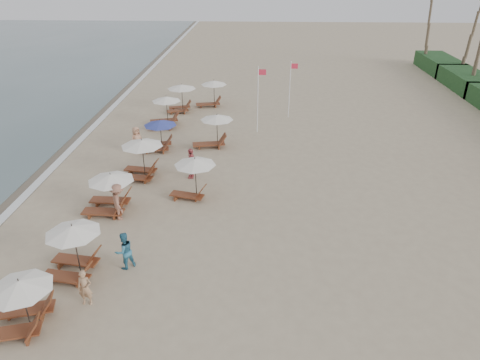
{
  "coord_description": "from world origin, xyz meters",
  "views": [
    {
      "loc": [
        1.52,
        -14.72,
        11.68
      ],
      "look_at": [
        0.62,
        5.78,
        1.3
      ],
      "focal_mm": 33.03,
      "sensor_mm": 36.0,
      "label": 1
    }
  ],
  "objects_px": {
    "flag_pole_near": "(258,97)",
    "lounger_station_3": "(140,158)",
    "lounger_station_0": "(18,304)",
    "beachgoer_far_a": "(191,163)",
    "lounger_station_1": "(71,251)",
    "beachgoer_near": "(85,288)",
    "lounger_station_2": "(108,193)",
    "inland_station_0": "(192,173)",
    "lounger_station_4": "(158,134)",
    "beachgoer_mid_a": "(124,251)",
    "lounger_station_5": "(164,113)",
    "lounger_station_6": "(180,97)",
    "beachgoer_far_b": "(137,140)",
    "inland_station_2": "(211,91)",
    "inland_station_1": "(213,129)",
    "beachgoer_mid_b": "(118,202)"
  },
  "relations": [
    {
      "from": "lounger_station_1",
      "to": "lounger_station_4",
      "type": "height_order",
      "value": "lounger_station_1"
    },
    {
      "from": "beachgoer_mid_a",
      "to": "inland_station_1",
      "type": "bearing_deg",
      "value": -142.59
    },
    {
      "from": "lounger_station_0",
      "to": "beachgoer_far_a",
      "type": "bearing_deg",
      "value": 70.5
    },
    {
      "from": "lounger_station_0",
      "to": "beachgoer_mid_a",
      "type": "distance_m",
      "value": 4.41
    },
    {
      "from": "lounger_station_5",
      "to": "beachgoer_near",
      "type": "xyz_separation_m",
      "value": [
        0.94,
        -19.5,
        -0.32
      ]
    },
    {
      "from": "lounger_station_0",
      "to": "beachgoer_far_a",
      "type": "height_order",
      "value": "lounger_station_0"
    },
    {
      "from": "lounger_station_3",
      "to": "lounger_station_6",
      "type": "xyz_separation_m",
      "value": [
        0.28,
        12.53,
        0.04
      ]
    },
    {
      "from": "beachgoer_near",
      "to": "lounger_station_2",
      "type": "bearing_deg",
      "value": 99.71
    },
    {
      "from": "lounger_station_1",
      "to": "lounger_station_3",
      "type": "xyz_separation_m",
      "value": [
        0.57,
        8.98,
        0.1
      ]
    },
    {
      "from": "inland_station_1",
      "to": "beachgoer_far_b",
      "type": "distance_m",
      "value": 5.09
    },
    {
      "from": "inland_station_2",
      "to": "flag_pole_near",
      "type": "height_order",
      "value": "flag_pole_near"
    },
    {
      "from": "lounger_station_4",
      "to": "beachgoer_mid_b",
      "type": "bearing_deg",
      "value": -90.62
    },
    {
      "from": "flag_pole_near",
      "to": "lounger_station_4",
      "type": "bearing_deg",
      "value": -151.51
    },
    {
      "from": "inland_station_2",
      "to": "lounger_station_3",
      "type": "bearing_deg",
      "value": -100.87
    },
    {
      "from": "beachgoer_near",
      "to": "beachgoer_mid_a",
      "type": "bearing_deg",
      "value": 68.0
    },
    {
      "from": "lounger_station_0",
      "to": "beachgoer_far_a",
      "type": "xyz_separation_m",
      "value": [
        4.27,
        12.05,
        -0.09
      ]
    },
    {
      "from": "lounger_station_5",
      "to": "beachgoer_near",
      "type": "height_order",
      "value": "lounger_station_5"
    },
    {
      "from": "beachgoer_near",
      "to": "beachgoer_mid_a",
      "type": "xyz_separation_m",
      "value": [
        0.86,
        2.22,
        0.1
      ]
    },
    {
      "from": "flag_pole_near",
      "to": "lounger_station_3",
      "type": "bearing_deg",
      "value": -130.95
    },
    {
      "from": "beachgoer_mid_b",
      "to": "lounger_station_5",
      "type": "bearing_deg",
      "value": -25.15
    },
    {
      "from": "lounger_station_3",
      "to": "beachgoer_far_b",
      "type": "distance_m",
      "value": 3.9
    },
    {
      "from": "beachgoer_far_b",
      "to": "flag_pole_near",
      "type": "height_order",
      "value": "flag_pole_near"
    },
    {
      "from": "lounger_station_2",
      "to": "flag_pole_near",
      "type": "bearing_deg",
      "value": 57.44
    },
    {
      "from": "lounger_station_0",
      "to": "flag_pole_near",
      "type": "bearing_deg",
      "value": 67.77
    },
    {
      "from": "lounger_station_5",
      "to": "inland_station_2",
      "type": "bearing_deg",
      "value": 59.82
    },
    {
      "from": "lounger_station_3",
      "to": "beachgoer_far_b",
      "type": "relative_size",
      "value": 1.49
    },
    {
      "from": "lounger_station_0",
      "to": "inland_station_1",
      "type": "relative_size",
      "value": 0.9
    },
    {
      "from": "inland_station_0",
      "to": "lounger_station_4",
      "type": "bearing_deg",
      "value": 116.25
    },
    {
      "from": "lounger_station_2",
      "to": "lounger_station_4",
      "type": "relative_size",
      "value": 1.09
    },
    {
      "from": "beachgoer_near",
      "to": "lounger_station_6",
      "type": "bearing_deg",
      "value": 90.02
    },
    {
      "from": "inland_station_1",
      "to": "inland_station_2",
      "type": "bearing_deg",
      "value": 96.53
    },
    {
      "from": "lounger_station_0",
      "to": "beachgoer_mid_a",
      "type": "height_order",
      "value": "lounger_station_0"
    },
    {
      "from": "lounger_station_3",
      "to": "lounger_station_0",
      "type": "bearing_deg",
      "value": -96.09
    },
    {
      "from": "lounger_station_6",
      "to": "beachgoer_near",
      "type": "relative_size",
      "value": 1.73
    },
    {
      "from": "flag_pole_near",
      "to": "beachgoer_mid_b",
      "type": "bearing_deg",
      "value": -118.39
    },
    {
      "from": "lounger_station_4",
      "to": "inland_station_0",
      "type": "xyz_separation_m",
      "value": [
        3.22,
        -6.54,
        0.35
      ]
    },
    {
      "from": "beachgoer_mid_a",
      "to": "flag_pole_near",
      "type": "distance_m",
      "value": 17.29
    },
    {
      "from": "lounger_station_3",
      "to": "beachgoer_mid_b",
      "type": "xyz_separation_m",
      "value": [
        0.07,
        -4.63,
        -0.29
      ]
    },
    {
      "from": "inland_station_1",
      "to": "beachgoer_near",
      "type": "xyz_separation_m",
      "value": [
        -3.21,
        -15.6,
        -0.53
      ]
    },
    {
      "from": "beachgoer_mid_a",
      "to": "lounger_station_2",
      "type": "bearing_deg",
      "value": -107.88
    },
    {
      "from": "lounger_station_5",
      "to": "beachgoer_far_b",
      "type": "distance_m",
      "value": 5.17
    },
    {
      "from": "lounger_station_0",
      "to": "lounger_station_2",
      "type": "relative_size",
      "value": 0.97
    },
    {
      "from": "lounger_station_4",
      "to": "beachgoer_near",
      "type": "distance_m",
      "value": 14.94
    },
    {
      "from": "lounger_station_5",
      "to": "beachgoer_near",
      "type": "relative_size",
      "value": 1.84
    },
    {
      "from": "lounger_station_0",
      "to": "lounger_station_2",
      "type": "distance_m",
      "value": 8.07
    },
    {
      "from": "lounger_station_5",
      "to": "flag_pole_near",
      "type": "xyz_separation_m",
      "value": [
        7.2,
        -0.96,
        1.63
      ]
    },
    {
      "from": "beachgoer_mid_b",
      "to": "beachgoer_far_b",
      "type": "xyz_separation_m",
      "value": [
        -1.23,
        8.34,
        -0.05
      ]
    },
    {
      "from": "lounger_station_1",
      "to": "lounger_station_6",
      "type": "height_order",
      "value": "lounger_station_1"
    },
    {
      "from": "lounger_station_0",
      "to": "lounger_station_5",
      "type": "height_order",
      "value": "lounger_station_5"
    },
    {
      "from": "lounger_station_1",
      "to": "lounger_station_5",
      "type": "xyz_separation_m",
      "value": [
        0.19,
        17.8,
        -0.07
      ]
    }
  ]
}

